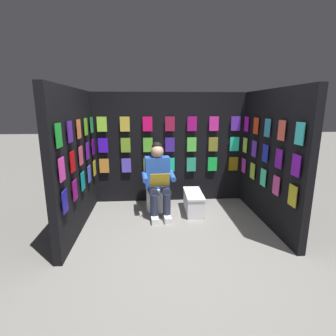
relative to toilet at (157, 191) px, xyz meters
name	(u,v)px	position (x,y,z in m)	size (l,w,h in m)	color
ground_plane	(184,261)	(-0.26, 1.64, -0.33)	(30.00, 30.00, 0.00)	gray
display_wall_back	(170,148)	(-0.26, -0.45, 0.67)	(2.85, 0.14, 2.00)	black
display_wall_left	(270,158)	(-1.68, 0.62, 0.67)	(0.14, 2.04, 2.00)	black
display_wall_right	(75,161)	(1.17, 0.62, 0.67)	(0.14, 2.04, 2.00)	black
toilet	(157,191)	(0.00, 0.00, 0.00)	(0.42, 0.57, 0.77)	white
person_reading	(158,179)	(-0.02, 0.23, 0.27)	(0.55, 0.71, 1.19)	blue
comic_longbox_near	(193,202)	(-0.61, 0.20, -0.15)	(0.30, 0.70, 0.34)	silver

